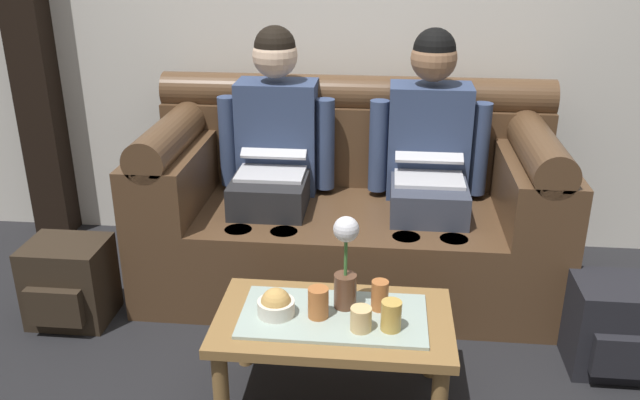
{
  "coord_description": "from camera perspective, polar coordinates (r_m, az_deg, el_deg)",
  "views": [
    {
      "loc": [
        0.16,
        -1.8,
        1.64
      ],
      "look_at": [
        -0.1,
        0.75,
        0.58
      ],
      "focal_mm": 37.58,
      "sensor_mm": 36.0,
      "label": 1
    }
  ],
  "objects": [
    {
      "name": "person_right",
      "position": [
        3.13,
        9.27,
        3.81
      ],
      "size": [
        0.56,
        0.67,
        1.22
      ],
      "color": "#383D4C",
      "rests_on": "ground_plane"
    },
    {
      "name": "coffee_table",
      "position": [
        2.42,
        1.14,
        -10.94
      ],
      "size": [
        0.84,
        0.49,
        0.37
      ],
      "color": "olive",
      "rests_on": "ground_plane"
    },
    {
      "name": "cup_near_right",
      "position": [
        2.4,
        5.11,
        -8.08
      ],
      "size": [
        0.06,
        0.06,
        0.11
      ],
      "primitive_type": "cylinder",
      "color": "#B26633",
      "rests_on": "coffee_table"
    },
    {
      "name": "backpack_right",
      "position": [
        2.91,
        23.79,
        -9.84
      ],
      "size": [
        0.34,
        0.32,
        0.37
      ],
      "color": "black",
      "rests_on": "ground_plane"
    },
    {
      "name": "flower_vase",
      "position": [
        2.35,
        2.2,
        -5.34
      ],
      "size": [
        0.09,
        0.09,
        0.35
      ],
      "color": "brown",
      "rests_on": "coffee_table"
    },
    {
      "name": "couch",
      "position": [
        3.23,
        2.55,
        -0.67
      ],
      "size": [
        1.92,
        0.88,
        0.96
      ],
      "color": "#513823",
      "rests_on": "ground_plane"
    },
    {
      "name": "cup_far_center",
      "position": [
        2.35,
        -0.15,
        -8.74
      ],
      "size": [
        0.07,
        0.07,
        0.11
      ],
      "primitive_type": "cylinder",
      "color": "#B26633",
      "rests_on": "coffee_table"
    },
    {
      "name": "backpack_left",
      "position": [
        3.17,
        -20.57,
        -6.61
      ],
      "size": [
        0.34,
        0.32,
        0.37
      ],
      "color": "#2D2319",
      "rests_on": "ground_plane"
    },
    {
      "name": "snack_bowl",
      "position": [
        2.38,
        -3.77,
        -8.9
      ],
      "size": [
        0.13,
        0.13,
        0.11
      ],
      "color": "silver",
      "rests_on": "coffee_table"
    },
    {
      "name": "cup_far_left",
      "position": [
        2.3,
        6.08,
        -9.76
      ],
      "size": [
        0.07,
        0.07,
        0.11
      ],
      "primitive_type": "cylinder",
      "color": "gold",
      "rests_on": "coffee_table"
    },
    {
      "name": "person_left",
      "position": [
        3.17,
        -3.93,
        4.27
      ],
      "size": [
        0.56,
        0.67,
        1.22
      ],
      "color": "#232326",
      "rests_on": "ground_plane"
    },
    {
      "name": "cup_near_left",
      "position": [
        2.29,
        3.51,
        -10.08
      ],
      "size": [
        0.07,
        0.07,
        0.08
      ],
      "primitive_type": "cylinder",
      "color": "#DBB77A",
      "rests_on": "coffee_table"
    }
  ]
}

